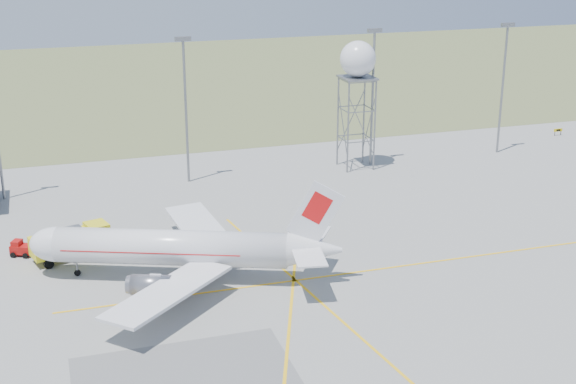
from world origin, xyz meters
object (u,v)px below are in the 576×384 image
object	(u,v)px
airliner_main	(177,249)
fire_truck	(73,243)
radar_tower	(357,98)
baggage_tug	(22,250)

from	to	relation	value
airliner_main	fire_truck	xyz separation A→B (m)	(-10.02, 9.07, -1.77)
airliner_main	radar_tower	bearing A→B (deg)	-114.41
radar_tower	baggage_tug	size ratio (longest dim) A/B	7.07
fire_truck	radar_tower	bearing A→B (deg)	11.78
baggage_tug	radar_tower	bearing A→B (deg)	48.41
airliner_main	fire_truck	world-z (taller)	airliner_main
fire_truck	baggage_tug	distance (m)	6.05
radar_tower	baggage_tug	xyz separation A→B (m)	(-47.93, -19.85, -9.97)
airliner_main	baggage_tug	distance (m)	19.43
airliner_main	radar_tower	size ratio (longest dim) A/B	1.66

